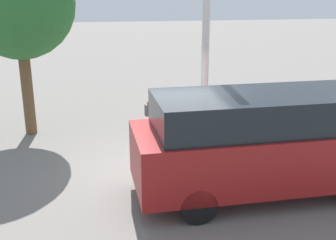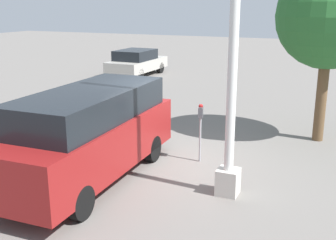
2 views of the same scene
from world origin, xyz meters
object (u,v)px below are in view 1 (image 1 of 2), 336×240
parked_van (267,141)px  parking_meter_near (150,118)px  lamp_post (205,53)px  street_tree (18,4)px

parked_van → parking_meter_near: bearing=135.9°
parking_meter_near → lamp_post: (1.55, 1.16, 1.25)m
street_tree → parking_meter_near: bearing=-40.4°
parking_meter_near → parked_van: (2.03, -1.86, 0.01)m
parking_meter_near → lamp_post: size_ratio=0.24×
street_tree → lamp_post: bearing=-17.0°
street_tree → parked_van: bearing=-41.2°
parking_meter_near → lamp_post: bearing=22.7°
parked_van → street_tree: size_ratio=1.06×
parking_meter_near → street_tree: street_tree is taller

